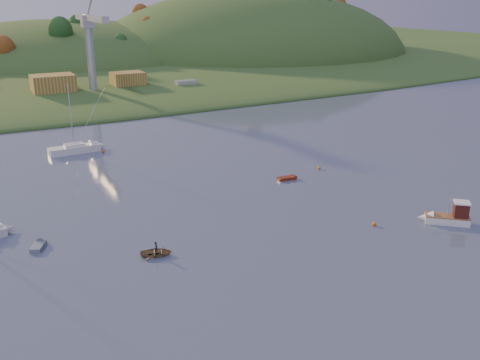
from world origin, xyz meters
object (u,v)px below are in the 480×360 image
canoe (156,252)px  red_tender (291,178)px  sailboat_far (74,148)px  fishing_boat (444,216)px  grey_dinghy (40,244)px

canoe → red_tender: size_ratio=1.00×
canoe → sailboat_far: bearing=16.8°
fishing_boat → red_tender: size_ratio=1.71×
sailboat_far → canoe: sailboat_far is taller
fishing_boat → canoe: bearing=27.0°
sailboat_far → grey_dinghy: sailboat_far is taller
canoe → grey_dinghy: (-11.01, 8.78, -0.12)m
sailboat_far → canoe: 46.18m
sailboat_far → red_tender: bearing=-52.5°
fishing_boat → red_tender: (-7.60, 23.56, -0.64)m
fishing_boat → canoe: (-35.25, 8.91, -0.52)m
fishing_boat → sailboat_far: 64.85m
canoe → grey_dinghy: size_ratio=1.03×
grey_dinghy → red_tender: bearing=-55.8°
sailboat_far → red_tender: sailboat_far is taller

